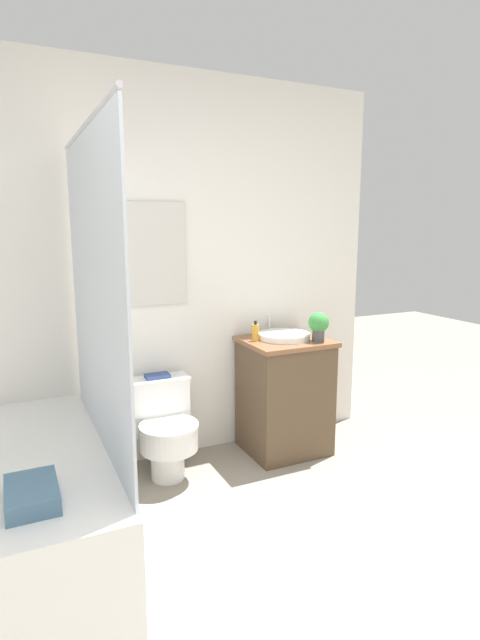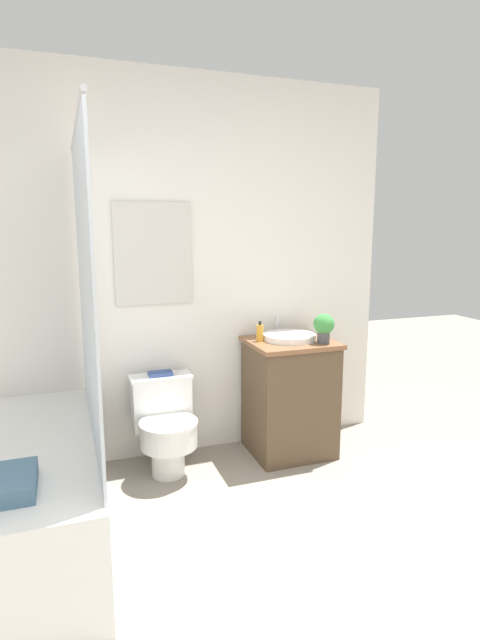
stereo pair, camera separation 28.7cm
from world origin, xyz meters
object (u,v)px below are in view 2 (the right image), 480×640
(toilet, at_px, (166,423))
(potted_plant, at_px, (324,326))
(sink, at_px, (289,337))
(book_on_tank, at_px, (161,373))
(soap_bottle, at_px, (260,333))

(toilet, relative_size, potted_plant, 3.07)
(sink, xyz_separation_m, book_on_tank, (-0.85, 0.11, -0.20))
(soap_bottle, xyz_separation_m, potted_plant, (0.37, -0.19, 0.05))
(sink, distance_m, book_on_tank, 0.88)
(soap_bottle, bearing_deg, sink, -7.52)
(book_on_tank, bearing_deg, sink, -7.41)
(toilet, height_order, soap_bottle, soap_bottle)
(soap_bottle, bearing_deg, book_on_tank, 172.63)
(soap_bottle, distance_m, book_on_tank, 0.70)
(potted_plant, xyz_separation_m, book_on_tank, (-1.02, 0.27, -0.29))
(toilet, bearing_deg, soap_bottle, 3.01)
(potted_plant, bearing_deg, sink, 136.17)
(toilet, relative_size, book_on_tank, 3.96)
(soap_bottle, bearing_deg, toilet, -176.99)
(toilet, xyz_separation_m, potted_plant, (1.02, -0.15, 0.59))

